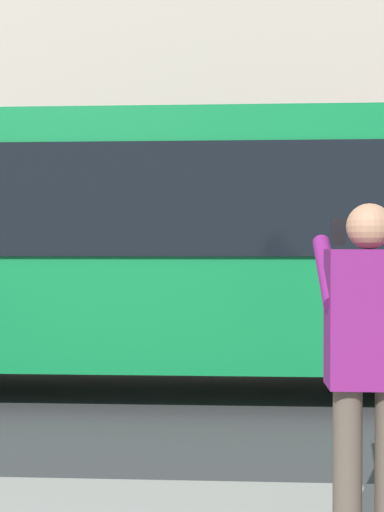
% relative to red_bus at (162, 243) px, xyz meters
% --- Properties ---
extents(ground_plane, '(60.00, 60.00, 0.00)m').
position_rel_red_bus_xyz_m(ground_plane, '(-1.59, -0.03, -1.68)').
color(ground_plane, '#38383A').
extents(building_facade_far, '(28.00, 1.55, 12.00)m').
position_rel_red_bus_xyz_m(building_facade_far, '(-1.60, -6.83, 4.30)').
color(building_facade_far, '#A89E8E').
rests_on(building_facade_far, ground_plane).
extents(red_bus, '(9.05, 2.54, 3.08)m').
position_rel_red_bus_xyz_m(red_bus, '(0.00, 0.00, 0.00)').
color(red_bus, '#0F7238').
rests_on(red_bus, ground_plane).
extents(pedestrian_photographer, '(0.53, 0.52, 1.70)m').
position_rel_red_bus_xyz_m(pedestrian_photographer, '(-1.45, 4.50, -0.54)').
color(pedestrian_photographer, '#4C4238').
rests_on(pedestrian_photographer, sidewalk_curb).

